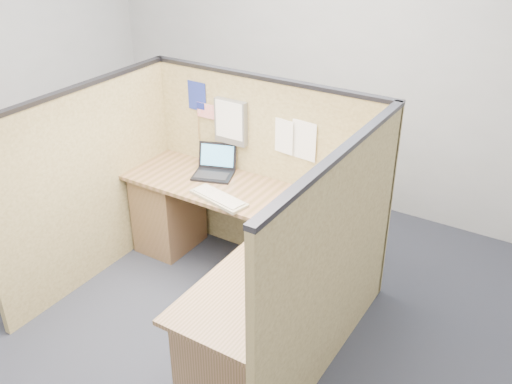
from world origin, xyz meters
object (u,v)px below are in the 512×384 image
Objects in this scene: l_desk at (235,262)px; laptop at (217,167)px; keyboard at (219,198)px; mouse at (287,216)px.

l_desk is 0.84m from laptop.
keyboard is 5.11× the size of mouse.
laptop reaches higher than l_desk.
l_desk is 20.22× the size of mouse.
l_desk is at bearing -65.09° from laptop.
mouse is at bearing 38.36° from l_desk.
laptop is 3.97× the size of mouse.
l_desk is 5.09× the size of laptop.
laptop reaches higher than mouse.
keyboard is (-0.26, 0.19, 0.35)m from l_desk.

